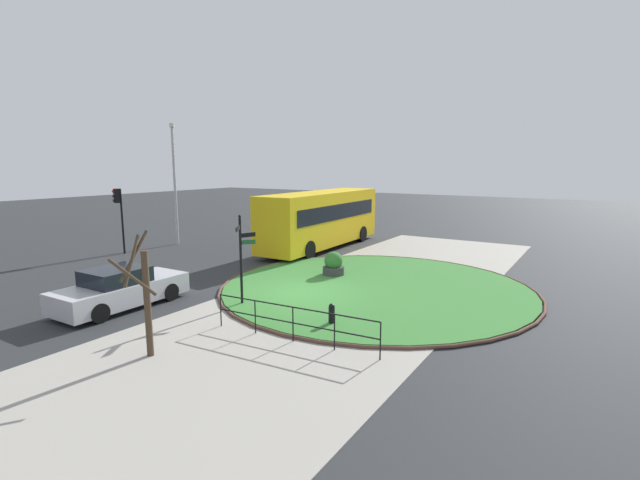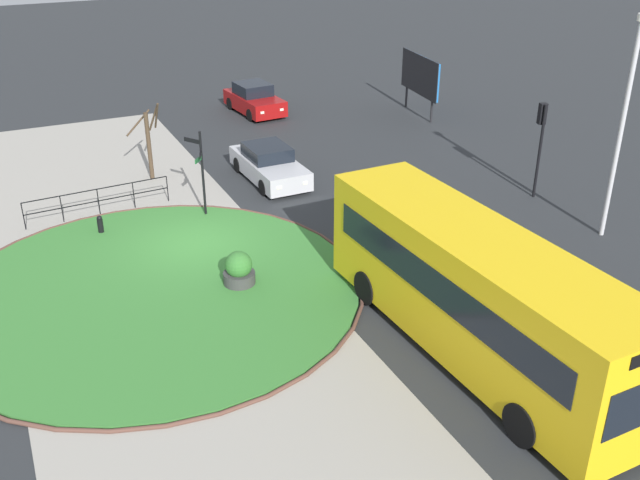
% 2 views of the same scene
% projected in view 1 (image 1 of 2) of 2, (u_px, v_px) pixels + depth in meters
% --- Properties ---
extents(ground, '(120.00, 120.00, 0.00)m').
position_uv_depth(ground, '(300.00, 295.00, 17.29)').
color(ground, '#282B2D').
extents(sidewalk_paving, '(32.00, 8.37, 0.02)m').
position_uv_depth(sidewalk_paving, '(342.00, 302.00, 16.33)').
color(sidewalk_paving, '#9E998E').
rests_on(sidewalk_paving, ground).
extents(grass_island, '(12.18, 12.18, 0.10)m').
position_uv_depth(grass_island, '(375.00, 287.00, 18.24)').
color(grass_island, '#387A33').
rests_on(grass_island, ground).
extents(grass_kerb_ring, '(12.49, 12.49, 0.11)m').
position_uv_depth(grass_kerb_ring, '(375.00, 287.00, 18.23)').
color(grass_kerb_ring, brown).
rests_on(grass_kerb_ring, ground).
extents(signpost_directional, '(1.20, 0.46, 3.23)m').
position_uv_depth(signpost_directional, '(242.00, 254.00, 15.68)').
color(signpost_directional, black).
rests_on(signpost_directional, ground).
extents(bollard_foreground, '(0.20, 0.20, 0.71)m').
position_uv_depth(bollard_foreground, '(332.00, 314.00, 13.94)').
color(bollard_foreground, black).
rests_on(bollard_foreground, ground).
extents(railing_grass_edge, '(0.41, 5.21, 1.03)m').
position_uv_depth(railing_grass_edge, '(293.00, 319.00, 12.62)').
color(railing_grass_edge, black).
rests_on(railing_grass_edge, ground).
extents(bus_yellow, '(10.33, 2.78, 3.34)m').
position_uv_depth(bus_yellow, '(322.00, 218.00, 26.86)').
color(bus_yellow, yellow).
rests_on(bus_yellow, ground).
extents(car_far_lane, '(4.56, 1.93, 1.42)m').
position_uv_depth(car_far_lane, '(121.00, 289.00, 15.72)').
color(car_far_lane, '#B7B7BC').
rests_on(car_far_lane, ground).
extents(traffic_light_near, '(0.48, 0.32, 3.63)m').
position_uv_depth(traffic_light_near, '(119.00, 206.00, 24.85)').
color(traffic_light_near, black).
rests_on(traffic_light_near, ground).
extents(lamppost_tall, '(0.32, 0.32, 7.38)m').
position_uv_depth(lamppost_tall, '(175.00, 180.00, 27.72)').
color(lamppost_tall, '#B7B7BC').
rests_on(lamppost_tall, ground).
extents(planter_near_signpost, '(0.96, 0.96, 1.13)m').
position_uv_depth(planter_near_signpost, '(333.00, 265.00, 20.07)').
color(planter_near_signpost, '#383838').
rests_on(planter_near_signpost, ground).
extents(street_tree_bare, '(1.27, 1.32, 3.24)m').
position_uv_depth(street_tree_bare, '(144.00, 295.00, 11.49)').
color(street_tree_bare, '#423323').
rests_on(street_tree_bare, ground).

